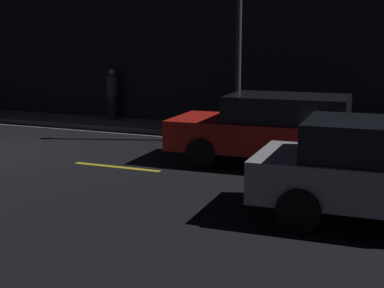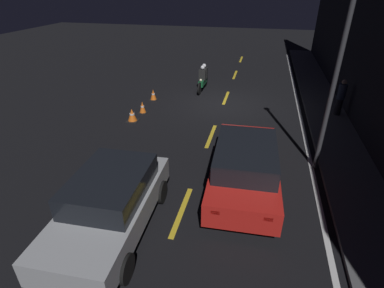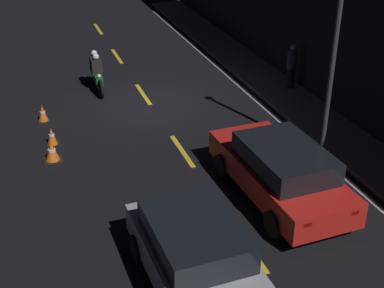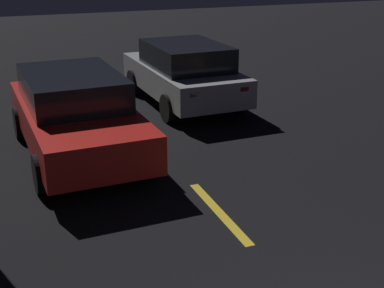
% 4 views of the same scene
% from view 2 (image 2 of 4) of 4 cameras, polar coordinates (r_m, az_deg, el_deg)
% --- Properties ---
extents(ground_plane, '(56.00, 56.00, 0.00)m').
position_cam_2_polar(ground_plane, '(14.95, 5.99, 7.48)').
color(ground_plane, black).
extents(raised_curb, '(28.00, 1.74, 0.12)m').
position_cam_2_polar(raised_curb, '(15.15, 23.99, 5.63)').
color(raised_curb, '#4C4C4F').
rests_on(raised_curb, ground).
extents(building_front, '(28.00, 0.30, 7.13)m').
position_cam_2_polar(building_front, '(14.56, 30.92, 17.81)').
color(building_front, black).
rests_on(building_front, ground).
extents(lane_dash_a, '(2.00, 0.14, 0.01)m').
position_cam_2_polar(lane_dash_a, '(24.51, 9.33, 15.64)').
color(lane_dash_a, gold).
rests_on(lane_dash_a, ground).
extents(lane_dash_b, '(2.00, 0.14, 0.01)m').
position_cam_2_polar(lane_dash_b, '(20.16, 8.19, 12.93)').
color(lane_dash_b, gold).
rests_on(lane_dash_b, ground).
extents(lane_dash_c, '(2.00, 0.14, 0.01)m').
position_cam_2_polar(lane_dash_c, '(15.88, 6.49, 8.74)').
color(lane_dash_c, gold).
rests_on(lane_dash_c, ground).
extents(lane_dash_d, '(2.00, 0.14, 0.01)m').
position_cam_2_polar(lane_dash_d, '(11.78, 3.64, 1.54)').
color(lane_dash_d, gold).
rests_on(lane_dash_d, ground).
extents(lane_dash_e, '(2.00, 0.14, 0.01)m').
position_cam_2_polar(lane_dash_e, '(8.11, -2.02, -12.68)').
color(lane_dash_e, gold).
rests_on(lane_dash_e, ground).
extents(lane_solid_kerb, '(25.20, 0.14, 0.01)m').
position_cam_2_polar(lane_solid_kerb, '(14.98, 19.76, 5.96)').
color(lane_solid_kerb, silver).
rests_on(lane_solid_kerb, ground).
extents(taxi_red, '(4.50, 2.07, 1.48)m').
position_cam_2_polar(taxi_red, '(8.61, 10.04, -3.91)').
color(taxi_red, red).
rests_on(taxi_red, ground).
extents(hatchback_silver, '(4.13, 2.00, 1.48)m').
position_cam_2_polar(hatchback_silver, '(7.41, -15.30, -10.70)').
color(hatchback_silver, '#9EA0A5').
rests_on(hatchback_silver, ground).
extents(motorcycle, '(2.23, 0.37, 1.40)m').
position_cam_2_polar(motorcycle, '(16.87, 2.12, 12.42)').
color(motorcycle, black).
rests_on(motorcycle, ground).
extents(traffic_cone_near, '(0.39, 0.39, 0.55)m').
position_cam_2_polar(traffic_cone_near, '(15.54, -7.39, 9.26)').
color(traffic_cone_near, black).
rests_on(traffic_cone_near, ground).
extents(traffic_cone_mid, '(0.37, 0.37, 0.54)m').
position_cam_2_polar(traffic_cone_mid, '(13.99, -9.41, 6.88)').
color(traffic_cone_mid, black).
rests_on(traffic_cone_mid, ground).
extents(traffic_cone_far, '(0.50, 0.50, 0.57)m').
position_cam_2_polar(traffic_cone_far, '(13.20, -11.33, 5.42)').
color(traffic_cone_far, black).
rests_on(traffic_cone_far, ground).
extents(pedestrian, '(0.34, 0.34, 1.59)m').
position_cam_2_polar(pedestrian, '(14.62, 26.46, 7.98)').
color(pedestrian, black).
rests_on(pedestrian, raised_curb).
extents(street_lamp, '(0.28, 0.28, 5.76)m').
position_cam_2_polar(street_lamp, '(9.39, 25.96, 12.81)').
color(street_lamp, '#333338').
rests_on(street_lamp, ground).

